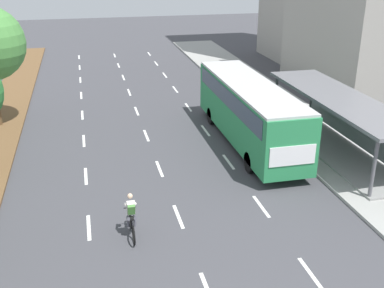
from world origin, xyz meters
TOP-DOWN VIEW (x-y plane):
  - sidewalk_right at (9.25, 20.00)m, footprint 4.50×52.00m
  - lane_divider_left at (-3.50, 18.10)m, footprint 0.14×47.20m
  - lane_divider_center at (0.00, 18.10)m, footprint 0.14×47.20m
  - lane_divider_right at (3.50, 18.10)m, footprint 0.14×47.20m
  - bus_shelter at (9.53, 13.56)m, footprint 2.90×11.22m
  - bus at (5.25, 15.74)m, footprint 2.54×11.29m
  - cyclist at (-1.93, 8.09)m, footprint 0.46×1.82m

SIDE VIEW (x-z plane):
  - lane_divider_left at x=-3.50m, z-range 0.00..0.01m
  - lane_divider_center at x=0.00m, z-range 0.00..0.01m
  - lane_divider_right at x=3.50m, z-range 0.00..0.01m
  - sidewalk_right at x=9.25m, z-range 0.00..0.15m
  - cyclist at x=-1.93m, z-range -0.06..1.65m
  - bus_shelter at x=9.53m, z-range 0.44..3.30m
  - bus at x=5.25m, z-range 0.38..3.75m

